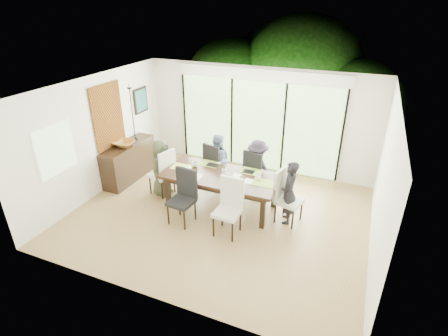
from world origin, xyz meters
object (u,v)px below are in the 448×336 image
at_px(person_right_end, 289,193).
at_px(chair_right_end, 290,197).
at_px(cup_c, 258,177).
at_px(sideboard, 129,161).
at_px(chair_far_right, 257,171).
at_px(cup_b, 226,176).
at_px(chair_near_right, 227,209).
at_px(person_far_right, 257,168).
at_px(vase, 224,172).
at_px(bowl, 124,144).
at_px(chair_left_end, 161,171).
at_px(laptop, 183,169).
at_px(chair_far_left, 218,164).
at_px(chair_near_left, 181,198).
at_px(person_left_end, 162,168).
at_px(table_top, 221,176).
at_px(cup_a, 195,164).
at_px(person_far_left, 217,161).

bearing_deg(person_right_end, chair_right_end, 78.34).
xyz_separation_m(cup_c, sideboard, (-3.45, 0.24, -0.37)).
relative_size(chair_far_right, cup_b, 11.00).
bearing_deg(sideboard, chair_near_right, -20.98).
distance_m(person_far_right, vase, 0.94).
bearing_deg(bowl, vase, -4.01).
distance_m(chair_left_end, laptop, 0.69).
relative_size(chair_far_left, chair_far_right, 1.00).
bearing_deg(chair_near_left, person_left_end, 144.18).
bearing_deg(chair_far_left, person_far_right, -164.30).
xyz_separation_m(chair_far_right, person_left_end, (-2.03, -0.85, 0.10)).
xyz_separation_m(chair_far_left, person_right_end, (1.93, -0.85, 0.10)).
xyz_separation_m(table_top, person_far_right, (0.55, 0.83, -0.08)).
height_order(chair_far_right, chair_near_right, same).
bearing_deg(cup_b, chair_near_left, -130.17).
relative_size(chair_left_end, bowl, 2.33).
height_order(cup_c, bowl, bowl).
relative_size(chair_left_end, laptop, 3.33).
bearing_deg(table_top, cup_c, 7.13).
distance_m(vase, cup_a, 0.76).
xyz_separation_m(cup_b, sideboard, (-2.80, 0.44, -0.36)).
bearing_deg(bowl, table_top, -5.16).
relative_size(chair_near_left, bowl, 2.33).
distance_m(person_far_left, laptop, 1.02).
bearing_deg(cup_c, chair_left_end, -177.51).
distance_m(chair_far_left, cup_c, 1.48).
height_order(person_far_right, cup_b, person_far_right).
height_order(table_top, person_far_right, person_far_right).
distance_m(chair_right_end, vase, 1.48).
relative_size(chair_left_end, cup_a, 8.87).
bearing_deg(chair_far_right, person_left_end, 36.75).
bearing_deg(person_left_end, person_far_left, -46.95).
relative_size(chair_near_right, person_far_right, 0.85).
xyz_separation_m(person_right_end, person_far_right, (-0.93, 0.83, 0.00)).
distance_m(vase, sideboard, 2.75).
bearing_deg(vase, chair_near_right, -63.94).
xyz_separation_m(chair_far_left, chair_near_right, (0.95, -1.72, 0.00)).
bearing_deg(chair_right_end, person_left_end, 103.52).
xyz_separation_m(cup_a, sideboard, (-1.95, 0.19, -0.37)).
height_order(person_left_end, bowl, person_left_end).
relative_size(chair_far_left, cup_b, 11.00).
relative_size(cup_a, sideboard, 0.08).
height_order(chair_far_left, sideboard, chair_far_left).
bearing_deg(table_top, sideboard, 172.71).
height_order(chair_far_right, laptop, chair_far_right).
xyz_separation_m(chair_far_left, sideboard, (-2.20, -0.51, -0.11)).
bearing_deg(cup_a, chair_near_right, -40.36).
bearing_deg(chair_right_end, table_top, 103.52).
distance_m(person_left_end, cup_a, 0.81).
relative_size(chair_right_end, person_left_end, 0.85).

